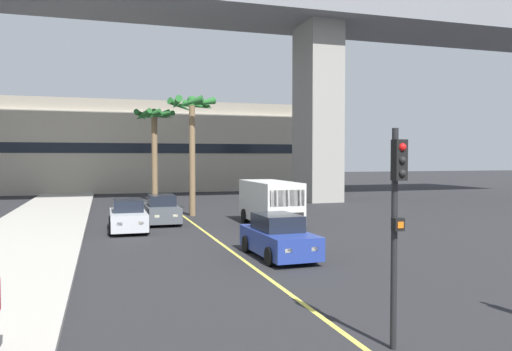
{
  "coord_description": "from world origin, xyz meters",
  "views": [
    {
      "loc": [
        -4.74,
        -1.37,
        3.65
      ],
      "look_at": [
        0.0,
        14.0,
        3.06
      ],
      "focal_mm": 34.96,
      "sensor_mm": 36.0,
      "label": 1
    }
  ],
  "objects_px": {
    "car_queue_front": "(128,216)",
    "delivery_van": "(270,201)",
    "palm_tree_near_median": "(155,127)",
    "car_queue_second": "(278,237)",
    "traffic_light_median_near": "(397,207)",
    "car_queue_third": "(162,210)",
    "palm_tree_mid_median": "(192,120)"
  },
  "relations": [
    {
      "from": "delivery_van",
      "to": "palm_tree_mid_median",
      "type": "xyz_separation_m",
      "value": [
        -3.23,
        5.54,
        4.69
      ]
    },
    {
      "from": "car_queue_third",
      "to": "delivery_van",
      "type": "height_order",
      "value": "delivery_van"
    },
    {
      "from": "car_queue_front",
      "to": "traffic_light_median_near",
      "type": "distance_m",
      "value": 17.77
    },
    {
      "from": "car_queue_second",
      "to": "traffic_light_median_near",
      "type": "relative_size",
      "value": 0.99
    },
    {
      "from": "car_queue_front",
      "to": "palm_tree_mid_median",
      "type": "relative_size",
      "value": 0.55
    },
    {
      "from": "palm_tree_near_median",
      "to": "delivery_van",
      "type": "bearing_deg",
      "value": -75.17
    },
    {
      "from": "car_queue_second",
      "to": "delivery_van",
      "type": "bearing_deg",
      "value": 73.29
    },
    {
      "from": "car_queue_front",
      "to": "traffic_light_median_near",
      "type": "bearing_deg",
      "value": -76.63
    },
    {
      "from": "car_queue_third",
      "to": "palm_tree_mid_median",
      "type": "distance_m",
      "value": 6.39
    },
    {
      "from": "car_queue_second",
      "to": "palm_tree_near_median",
      "type": "height_order",
      "value": "palm_tree_near_median"
    },
    {
      "from": "palm_tree_near_median",
      "to": "traffic_light_median_near",
      "type": "bearing_deg",
      "value": -88.07
    },
    {
      "from": "car_queue_front",
      "to": "traffic_light_median_near",
      "type": "height_order",
      "value": "traffic_light_median_near"
    },
    {
      "from": "car_queue_third",
      "to": "palm_tree_mid_median",
      "type": "xyz_separation_m",
      "value": [
        2.2,
        2.9,
        5.26
      ]
    },
    {
      "from": "car_queue_front",
      "to": "delivery_van",
      "type": "xyz_separation_m",
      "value": [
        7.36,
        -0.15,
        0.57
      ]
    },
    {
      "from": "car_queue_front",
      "to": "palm_tree_near_median",
      "type": "bearing_deg",
      "value": 79.88
    },
    {
      "from": "palm_tree_mid_median",
      "to": "car_queue_third",
      "type": "bearing_deg",
      "value": -127.19
    },
    {
      "from": "car_queue_second",
      "to": "palm_tree_mid_median",
      "type": "xyz_separation_m",
      "value": [
        -0.8,
        13.63,
        5.26
      ]
    },
    {
      "from": "palm_tree_near_median",
      "to": "car_queue_front",
      "type": "bearing_deg",
      "value": -100.12
    },
    {
      "from": "palm_tree_mid_median",
      "to": "palm_tree_near_median",
      "type": "bearing_deg",
      "value": 96.08
    },
    {
      "from": "car_queue_front",
      "to": "palm_tree_near_median",
      "type": "height_order",
      "value": "palm_tree_near_median"
    },
    {
      "from": "car_queue_front",
      "to": "palm_tree_mid_median",
      "type": "bearing_deg",
      "value": 52.52
    },
    {
      "from": "traffic_light_median_near",
      "to": "palm_tree_near_median",
      "type": "distance_m",
      "value": 33.89
    },
    {
      "from": "car_queue_third",
      "to": "traffic_light_median_near",
      "type": "height_order",
      "value": "traffic_light_median_near"
    },
    {
      "from": "delivery_van",
      "to": "palm_tree_near_median",
      "type": "bearing_deg",
      "value": 104.83
    },
    {
      "from": "car_queue_front",
      "to": "palm_tree_mid_median",
      "type": "height_order",
      "value": "palm_tree_mid_median"
    },
    {
      "from": "car_queue_third",
      "to": "palm_tree_mid_median",
      "type": "bearing_deg",
      "value": 52.81
    },
    {
      "from": "palm_tree_mid_median",
      "to": "car_queue_second",
      "type": "bearing_deg",
      "value": -86.63
    },
    {
      "from": "traffic_light_median_near",
      "to": "palm_tree_near_median",
      "type": "bearing_deg",
      "value": 91.93
    },
    {
      "from": "car_queue_second",
      "to": "palm_tree_near_median",
      "type": "xyz_separation_m",
      "value": [
        -1.99,
        24.75,
        5.38
      ]
    },
    {
      "from": "car_queue_second",
      "to": "palm_tree_mid_median",
      "type": "relative_size",
      "value": 0.56
    },
    {
      "from": "car_queue_front",
      "to": "delivery_van",
      "type": "distance_m",
      "value": 7.39
    },
    {
      "from": "palm_tree_near_median",
      "to": "car_queue_second",
      "type": "bearing_deg",
      "value": -85.41
    }
  ]
}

